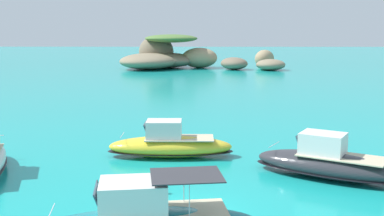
# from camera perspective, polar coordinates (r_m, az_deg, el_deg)

# --- Properties ---
(ground_plane) EXTENTS (400.00, 400.00, 0.00)m
(ground_plane) POSITION_cam_1_polar(r_m,az_deg,el_deg) (21.18, 0.12, -12.46)
(ground_plane) COLOR teal
(islet_large) EXTENTS (21.46, 19.43, 6.92)m
(islet_large) POSITION_cam_1_polar(r_m,az_deg,el_deg) (98.40, -3.48, 6.31)
(islet_large) COLOR #9E8966
(islet_large) RESTS_ON ground
(islet_small) EXTENTS (14.19, 13.23, 3.71)m
(islet_small) POSITION_cam_1_polar(r_m,az_deg,el_deg) (96.06, 7.73, 5.51)
(islet_small) COLOR #756651
(islet_small) RESTS_ON ground
(motorboat_charcoal) EXTENTS (8.40, 6.23, 2.44)m
(motorboat_charcoal) POSITION_cam_1_polar(r_m,az_deg,el_deg) (26.52, 16.22, -6.43)
(motorboat_charcoal) COLOR #2D2D33
(motorboat_charcoal) RESTS_ON ground
(motorboat_yellow) EXTENTS (7.91, 2.45, 2.33)m
(motorboat_yellow) POSITION_cam_1_polar(r_m,az_deg,el_deg) (29.62, -2.72, -4.46)
(motorboat_yellow) COLOR yellow
(motorboat_yellow) RESTS_ON ground
(dinghy_tender) EXTENTS (2.85, 1.96, 0.58)m
(dinghy_tender) POSITION_cam_1_polar(r_m,az_deg,el_deg) (23.94, -7.02, -9.32)
(dinghy_tender) COLOR orange
(dinghy_tender) RESTS_ON ground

